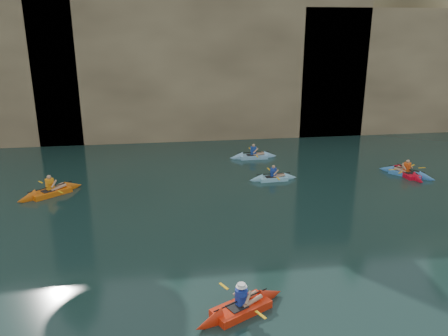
{
  "coord_description": "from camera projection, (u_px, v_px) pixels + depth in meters",
  "views": [
    {
      "loc": [
        -1.54,
        -10.06,
        7.86
      ],
      "look_at": [
        0.73,
        5.17,
        3.0
      ],
      "focal_mm": 35.0,
      "sensor_mm": 36.0,
      "label": 1
    }
  ],
  "objects": [
    {
      "name": "ground",
      "position": [
        225.0,
        328.0,
        12.07
      ],
      "size": [
        160.0,
        160.0,
        0.0
      ],
      "primitive_type": "plane",
      "color": "black",
      "rests_on": "ground"
    },
    {
      "name": "cliff",
      "position": [
        175.0,
        52.0,
        38.55
      ],
      "size": [
        70.0,
        16.0,
        12.0
      ],
      "primitive_type": "cube",
      "color": "tan",
      "rests_on": "ground"
    },
    {
      "name": "cliff_slab_center",
      "position": [
        206.0,
        61.0,
        31.95
      ],
      "size": [
        24.0,
        2.4,
        11.4
      ],
      "primitive_type": "cube",
      "color": "tan",
      "rests_on": "ground"
    },
    {
      "name": "sea_cave_center",
      "position": [
        126.0,
        121.0,
        31.73
      ],
      "size": [
        3.5,
        1.0,
        3.2
      ],
      "primitive_type": "cube",
      "color": "black",
      "rests_on": "ground"
    },
    {
      "name": "sea_cave_east",
      "position": [
        311.0,
        107.0,
        33.5
      ],
      "size": [
        5.0,
        1.0,
        4.5
      ],
      "primitive_type": "cube",
      "color": "black",
      "rests_on": "ground"
    },
    {
      "name": "main_kayaker",
      "position": [
        241.0,
        307.0,
        12.71
      ],
      "size": [
        3.12,
        2.09,
        1.17
      ],
      "rotation": [
        0.0,
        0.0,
        0.48
      ],
      "color": "red",
      "rests_on": "ground"
    },
    {
      "name": "kayaker_orange",
      "position": [
        51.0,
        192.0,
        21.79
      ],
      "size": [
        3.13,
        2.72,
        1.29
      ],
      "rotation": [
        0.0,
        0.0,
        0.67
      ],
      "color": "#DE600E",
      "rests_on": "ground"
    },
    {
      "name": "kayaker_ltblue_near",
      "position": [
        273.0,
        178.0,
        23.94
      ],
      "size": [
        2.75,
        2.14,
        1.07
      ],
      "rotation": [
        0.0,
        0.0,
        0.05
      ],
      "color": "#88C9E3",
      "rests_on": "ground"
    },
    {
      "name": "kayaker_red_far",
      "position": [
        407.0,
        173.0,
        24.75
      ],
      "size": [
        2.28,
        3.14,
        1.15
      ],
      "rotation": [
        0.0,
        0.0,
        1.61
      ],
      "color": "red",
      "rests_on": "ground"
    },
    {
      "name": "kayaker_ltblue_mid",
      "position": [
        253.0,
        156.0,
        28.04
      ],
      "size": [
        3.12,
        2.34,
        1.18
      ],
      "rotation": [
        0.0,
        0.0,
        0.03
      ],
      "color": "#88BEE3",
      "rests_on": "ground"
    },
    {
      "name": "kayaker_blue_east",
      "position": [
        406.0,
        173.0,
        24.72
      ],
      "size": [
        2.53,
        2.91,
        1.13
      ],
      "rotation": [
        0.0,
        0.0,
        2.25
      ],
      "color": "#3E85D4",
      "rests_on": "ground"
    }
  ]
}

